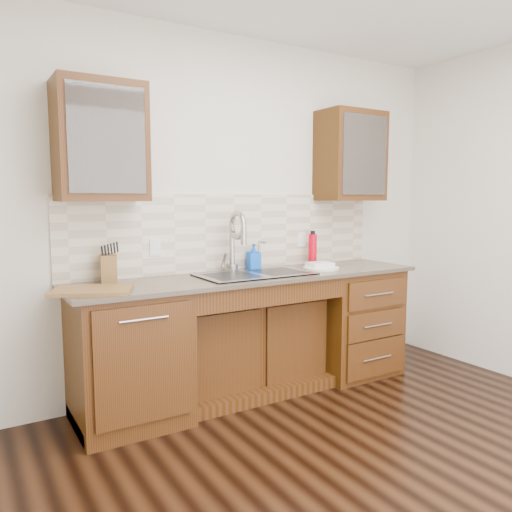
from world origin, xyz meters
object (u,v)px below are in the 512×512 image
soap_bottle (254,257)px  cutting_board (92,290)px  water_bottle (313,250)px  plate (321,268)px  knife_block (109,268)px

soap_bottle → cutting_board: soap_bottle is taller
soap_bottle → water_bottle: 0.56m
soap_bottle → plate: size_ratio=0.72×
plate → knife_block: 1.63m
soap_bottle → knife_block: size_ratio=1.11×
soap_bottle → water_bottle: water_bottle is taller
soap_bottle → cutting_board: (-1.31, -0.30, -0.09)m
water_bottle → plate: water_bottle is taller
soap_bottle → cutting_board: bearing=-159.6°
plate → knife_block: (-1.61, 0.25, 0.08)m
water_bottle → plate: 0.26m
cutting_board → plate: bearing=1.8°
plate → cutting_board: 1.80m
soap_bottle → plate: 0.55m
plate → knife_block: knife_block is taller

